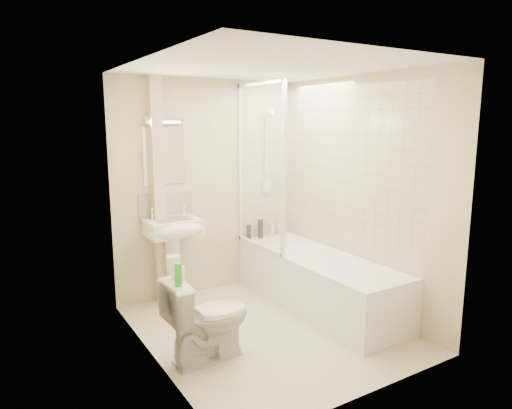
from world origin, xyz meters
TOP-DOWN VIEW (x-y plane):
  - floor at (0.00, 0.00)m, footprint 2.50×2.50m
  - wall_back at (0.00, 1.25)m, footprint 2.20×0.02m
  - wall_left at (-1.10, 0.00)m, footprint 0.02×2.50m
  - wall_right at (1.10, 0.00)m, footprint 0.02×2.50m
  - ceiling at (0.00, 0.00)m, footprint 2.20×2.50m
  - tile_back at (0.75, 1.24)m, footprint 0.70×0.01m
  - tile_right at (1.09, 0.20)m, footprint 0.01×2.10m
  - pipe_boxing at (-0.62, 1.19)m, footprint 0.12×0.12m
  - splashback at (-0.52, 1.24)m, footprint 0.60×0.02m
  - mirror at (-0.52, 1.24)m, footprint 0.46×0.01m
  - strip_light at (-0.52, 1.22)m, footprint 0.42×0.07m
  - bathtub at (0.75, 0.20)m, footprint 0.70×2.10m
  - shower_screen at (0.40, 0.80)m, footprint 0.04×0.92m
  - shower_fixture at (0.75, 1.19)m, footprint 0.10×0.16m
  - pedestal_sink at (-0.52, 1.01)m, footprint 0.55×0.50m
  - bottle_black_a at (0.47, 1.16)m, footprint 0.06×0.06m
  - bottle_black_b at (0.64, 1.16)m, footprint 0.07×0.07m
  - bottle_cream at (0.80, 1.16)m, footprint 0.06×0.06m
  - bottle_white_b at (0.92, 1.16)m, footprint 0.05×0.05m
  - bottle_green at (0.95, 1.16)m, footprint 0.06×0.06m
  - toilet at (-0.72, -0.19)m, footprint 0.46×0.74m
  - toilet_roll_lower at (-0.93, -0.12)m, footprint 0.10×0.10m
  - toilet_roll_upper at (-0.97, -0.12)m, footprint 0.10×0.10m
  - green_bottle at (-1.00, -0.29)m, footprint 0.06×0.06m

SIDE VIEW (x-z plane):
  - floor at x=0.00m, z-range 0.00..0.00m
  - bathtub at x=0.75m, z-range 0.01..0.56m
  - toilet at x=-0.72m, z-range 0.00..0.72m
  - bottle_green at x=0.95m, z-range 0.55..0.65m
  - bottle_white_b at x=0.92m, z-range 0.55..0.69m
  - bottle_cream at x=0.80m, z-range 0.55..0.71m
  - bottle_black_a at x=0.47m, z-range 0.55..0.73m
  - bottle_black_b at x=0.64m, z-range 0.55..0.77m
  - pedestal_sink at x=-0.52m, z-range 0.21..1.27m
  - toilet_roll_lower at x=-0.93m, z-range 0.72..0.81m
  - green_bottle at x=-1.00m, z-range 0.72..0.89m
  - toilet_roll_upper at x=-0.97m, z-range 0.81..0.90m
  - splashback at x=-0.52m, z-range 0.88..1.18m
  - wall_back at x=0.00m, z-range 0.00..2.40m
  - wall_left at x=-1.10m, z-range 0.00..2.40m
  - wall_right at x=1.10m, z-range 0.00..2.40m
  - pipe_boxing at x=-0.62m, z-range 0.00..2.40m
  - tile_back at x=0.75m, z-range 0.55..2.30m
  - tile_right at x=1.09m, z-range 0.55..2.30m
  - shower_screen at x=0.40m, z-range 0.55..2.35m
  - shower_fixture at x=0.75m, z-range 1.05..2.04m
  - mirror at x=-0.52m, z-range 1.28..1.88m
  - strip_light at x=-0.52m, z-range 1.92..1.98m
  - ceiling at x=0.00m, z-range 2.39..2.41m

